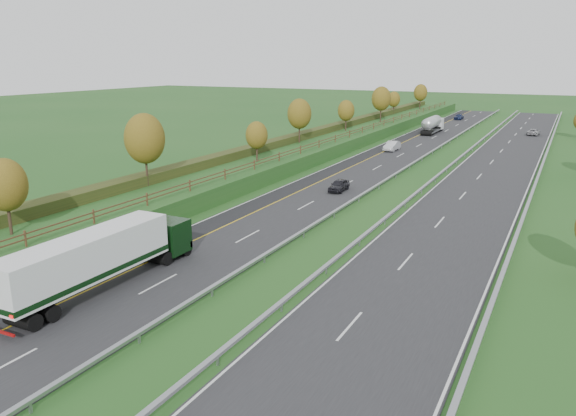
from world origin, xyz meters
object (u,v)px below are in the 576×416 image
object	(u,v)px
road_tanker	(433,124)
car_small_far	(459,117)
car_dark_near	(339,185)
car_oncoming	(533,132)
box_lorry	(100,257)
car_silver_mid	(392,146)

from	to	relation	value
road_tanker	car_small_far	bearing A→B (deg)	90.19
car_dark_near	car_oncoming	size ratio (longest dim) A/B	0.88
box_lorry	car_silver_mid	size ratio (longest dim) A/B	3.39
road_tanker	car_small_far	distance (m)	30.24
box_lorry	car_silver_mid	xyz separation A→B (m)	(0.09, 66.35, -1.50)
car_silver_mid	box_lorry	bearing A→B (deg)	-88.40
car_silver_mid	road_tanker	bearing A→B (deg)	90.16
road_tanker	car_silver_mid	distance (m)	26.64
road_tanker	car_dark_near	world-z (taller)	road_tanker
box_lorry	car_dark_near	bearing A→B (deg)	84.52
box_lorry	car_small_far	bearing A→B (deg)	89.67
car_small_far	car_oncoming	bearing A→B (deg)	-50.26
car_silver_mid	car_dark_near	bearing A→B (deg)	-82.63
box_lorry	car_dark_near	size ratio (longest dim) A/B	4.04
road_tanker	car_oncoming	world-z (taller)	road_tanker
box_lorry	car_oncoming	size ratio (longest dim) A/B	3.54
road_tanker	car_oncoming	distance (m)	20.07
car_small_far	box_lorry	bearing A→B (deg)	-88.85
road_tanker	car_silver_mid	xyz separation A→B (m)	(-0.71, -26.61, -1.03)
car_silver_mid	car_small_far	size ratio (longest dim) A/B	1.06
road_tanker	car_small_far	xyz separation A→B (m)	(-0.10, 30.22, -1.16)
box_lorry	car_dark_near	world-z (taller)	box_lorry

